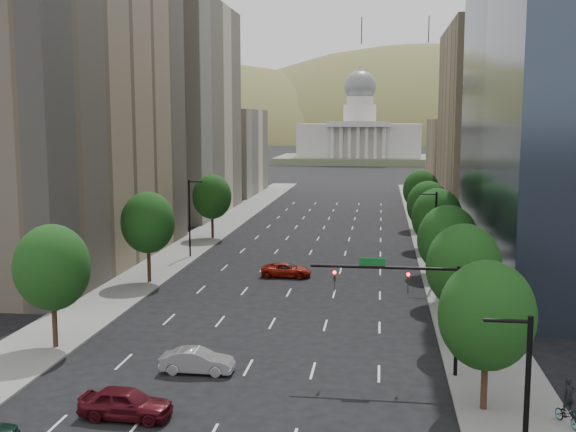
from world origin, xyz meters
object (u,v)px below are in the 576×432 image
at_px(capitol, 359,140).
at_px(car_red_far, 286,270).
at_px(cyclist, 568,409).
at_px(traffic_signal, 417,294).
at_px(car_maroon, 126,403).
at_px(car_silver, 197,361).

height_order(capitol, car_red_far, capitol).
relative_size(car_red_far, cyclist, 1.99).
height_order(traffic_signal, car_maroon, traffic_signal).
height_order(car_silver, car_red_far, car_silver).
xyz_separation_m(traffic_signal, car_silver, (-13.53, -1.28, -4.41)).
bearing_deg(car_red_far, capitol, -0.67).
distance_m(capitol, car_red_far, 193.35).
bearing_deg(car_red_far, car_silver, 175.78).
xyz_separation_m(car_red_far, cyclist, (19.11, -33.07, 0.30)).
height_order(traffic_signal, car_red_far, traffic_signal).
relative_size(traffic_signal, car_silver, 1.97).
height_order(car_silver, cyclist, cyclist).
height_order(traffic_signal, car_silver, traffic_signal).
bearing_deg(cyclist, capitol, 71.06).
relative_size(car_maroon, car_red_far, 0.98).
relative_size(traffic_signal, capitol, 0.15).
bearing_deg(car_maroon, car_red_far, -4.24).
height_order(car_red_far, cyclist, cyclist).
xyz_separation_m(capitol, car_maroon, (-5.00, -228.15, -7.73)).
bearing_deg(capitol, cyclist, -85.45).
height_order(car_maroon, cyclist, cyclist).
bearing_deg(car_silver, traffic_signal, -85.15).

